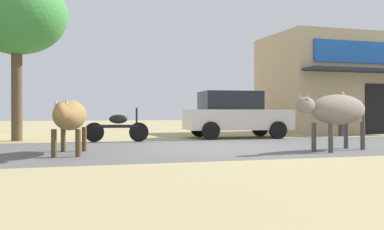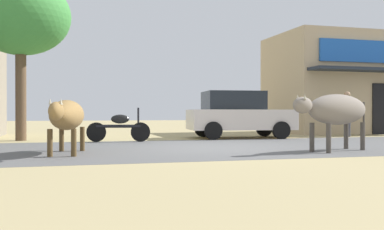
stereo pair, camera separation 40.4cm
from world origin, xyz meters
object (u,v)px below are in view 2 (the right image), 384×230
Objects in this scene: parked_hatchback_car at (238,114)px; cow_far_dark at (336,110)px; roadside_tree at (21,17)px; cow_near_brown at (67,116)px; parked_motorcycle at (119,127)px; pedestrian_by_shop at (347,110)px.

parked_hatchback_car reaches higher than cow_far_dark.
cow_near_brown is at bearing -74.61° from roadside_tree.
pedestrian_by_shop is (8.53, 0.73, 0.52)m from parked_motorcycle.
roadside_tree is 4.79m from parked_motorcycle.
roadside_tree reaches higher than cow_near_brown.
parked_hatchback_car is 1.48× the size of cow_far_dark.
parked_hatchback_car reaches higher than cow_near_brown.
pedestrian_by_shop is at bearing 53.48° from cow_far_dark.
pedestrian_by_shop is (11.50, -0.66, -2.96)m from roadside_tree.
roadside_tree is 10.10m from cow_far_dark.
parked_motorcycle is 8.57m from pedestrian_by_shop.
roadside_tree is 1.38× the size of parked_hatchback_car.
cow_far_dark is at bearing -46.30° from parked_motorcycle.
cow_near_brown is (-1.55, -3.80, 0.37)m from parked_motorcycle.
cow_far_dark is (7.47, -6.09, -3.00)m from roadside_tree.
parked_motorcycle is at bearing 133.70° from cow_far_dark.
cow_near_brown is (-5.82, -4.77, -0.01)m from parked_hatchback_car.
roadside_tree is at bearing 155.02° from parked_motorcycle.
parked_hatchback_car is 4.26m from pedestrian_by_shop.
parked_hatchback_car is (7.25, -0.41, -3.11)m from roadside_tree.
parked_hatchback_car reaches higher than parked_motorcycle.
parked_motorcycle is 0.75× the size of cow_far_dark.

